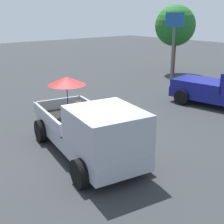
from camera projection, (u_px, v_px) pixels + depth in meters
The scene contains 4 objects.
ground_plane at pixel (86, 154), 10.01m from camera, with size 80.00×80.00×0.00m, color #2D3033.
pickup_truck_main at pixel (91, 130), 9.36m from camera, with size 5.31×3.01×2.34m.
motel_sign at pixel (174, 33), 19.60m from camera, with size 1.40×0.16×4.48m.
tree_by_lot at pixel (175, 26), 22.34m from camera, with size 2.97×2.97×5.05m.
Camera 1 is at (7.48, -5.23, 4.42)m, focal length 48.53 mm.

